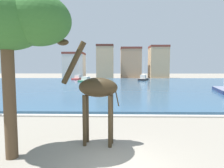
# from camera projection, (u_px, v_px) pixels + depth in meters

# --- Properties ---
(ground_plane) EXTENTS (300.00, 300.00, 0.00)m
(ground_plane) POSITION_uv_depth(u_px,v_px,m) (118.00, 167.00, 6.85)
(ground_plane) COLOR gray
(harbor_water) EXTENTS (87.58, 54.65, 0.33)m
(harbor_water) POSITION_uv_depth(u_px,v_px,m) (116.00, 85.00, 41.63)
(harbor_water) COLOR #2D5170
(harbor_water) RESTS_ON ground
(quay_edge_coping) EXTENTS (87.58, 0.50, 0.12)m
(quay_edge_coping) POSITION_uv_depth(u_px,v_px,m) (117.00, 116.00, 14.16)
(quay_edge_coping) COLOR #ADA89E
(quay_edge_coping) RESTS_ON ground
(giraffe_statue) EXTENTS (3.04, 0.94, 5.31)m
(giraffe_statue) POSITION_uv_depth(u_px,v_px,m) (95.00, 89.00, 8.74)
(giraffe_statue) COLOR #382B19
(giraffe_statue) RESTS_ON ground
(sailboat_red) EXTENTS (4.00, 7.94, 8.91)m
(sailboat_red) POSITION_uv_depth(u_px,v_px,m) (80.00, 78.00, 61.71)
(sailboat_red) COLOR red
(sailboat_red) RESTS_ON ground
(sailboat_navy) EXTENTS (4.48, 8.77, 7.89)m
(sailboat_navy) POSITION_uv_depth(u_px,v_px,m) (224.00, 91.00, 27.66)
(sailboat_navy) COLOR navy
(sailboat_navy) RESTS_ON ground
(sailboat_green) EXTENTS (3.80, 8.01, 8.73)m
(sailboat_green) POSITION_uv_depth(u_px,v_px,m) (87.00, 80.00, 52.00)
(sailboat_green) COLOR #236B42
(sailboat_green) RESTS_ON ground
(sailboat_black) EXTENTS (4.53, 8.53, 7.52)m
(sailboat_black) POSITION_uv_depth(u_px,v_px,m) (144.00, 79.00, 56.92)
(sailboat_black) COLOR black
(sailboat_black) RESTS_ON ground
(shade_tree) EXTENTS (4.63, 3.18, 6.71)m
(shade_tree) POSITION_uv_depth(u_px,v_px,m) (12.00, 22.00, 7.24)
(shade_tree) COLOR brown
(shade_tree) RESTS_ON ground
(townhouse_narrow_midrow) EXTENTS (8.02, 7.48, 10.20)m
(townhouse_narrow_midrow) POSITION_uv_depth(u_px,v_px,m) (74.00, 66.00, 72.03)
(townhouse_narrow_midrow) COLOR beige
(townhouse_narrow_midrow) RESTS_ON ground
(townhouse_tall_gabled) EXTENTS (6.52, 6.58, 13.01)m
(townhouse_tall_gabled) POSITION_uv_depth(u_px,v_px,m) (105.00, 62.00, 70.89)
(townhouse_tall_gabled) COLOR tan
(townhouse_tall_gabled) RESTS_ON ground
(townhouse_wide_warehouse) EXTENTS (8.21, 6.79, 12.36)m
(townhouse_wide_warehouse) POSITION_uv_depth(u_px,v_px,m) (131.00, 63.00, 73.72)
(townhouse_wide_warehouse) COLOR tan
(townhouse_wide_warehouse) RESTS_ON ground
(townhouse_end_terrace) EXTENTS (7.33, 6.84, 12.92)m
(townhouse_end_terrace) POSITION_uv_depth(u_px,v_px,m) (158.00, 62.00, 72.63)
(townhouse_end_terrace) COLOR tan
(townhouse_end_terrace) RESTS_ON ground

